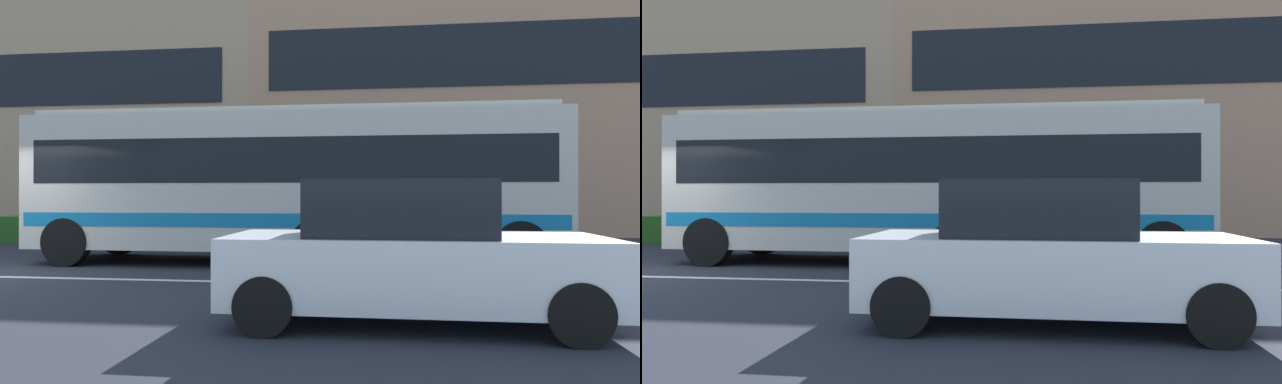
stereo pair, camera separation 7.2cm
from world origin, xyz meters
TOP-DOWN VIEW (x-y plane):
  - hedge_row_far at (3.58, 6.73)m, footprint 15.76×1.10m
  - apartment_block_left at (-10.14, 15.05)m, footprint 25.11×8.53m
  - apartment_block_right at (12.24, 15.05)m, footprint 19.64×8.53m
  - transit_bus at (5.52, 2.67)m, footprint 11.09×2.58m
  - sedan_oncoming at (7.87, -2.67)m, footprint 4.26×1.82m

SIDE VIEW (x-z plane):
  - hedge_row_far at x=3.58m, z-range 0.00..0.81m
  - sedan_oncoming at x=7.87m, z-range -0.04..1.62m
  - transit_bus at x=5.52m, z-range 0.17..3.43m
  - apartment_block_left at x=-10.14m, z-range 0.00..10.26m
  - apartment_block_right at x=12.24m, z-range 0.00..11.04m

